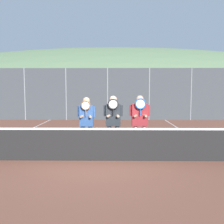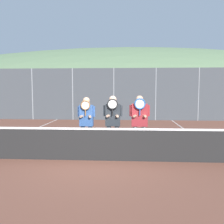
{
  "view_description": "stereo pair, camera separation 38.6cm",
  "coord_description": "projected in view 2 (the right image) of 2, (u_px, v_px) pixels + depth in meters",
  "views": [
    {
      "loc": [
        0.52,
        -6.87,
        2.01
      ],
      "look_at": [
        0.41,
        1.06,
        1.29
      ],
      "focal_mm": 40.0,
      "sensor_mm": 36.0,
      "label": 1
    },
    {
      "loc": [
        0.91,
        -6.86,
        2.01
      ],
      "look_at": [
        0.41,
        1.06,
        1.29
      ],
      "focal_mm": 40.0,
      "sensor_mm": 36.0,
      "label": 2
    }
  ],
  "objects": [
    {
      "name": "player_leftmost",
      "position": [
        86.0,
        120.0,
        7.91
      ],
      "size": [
        0.56,
        0.34,
        1.76
      ],
      "color": "#232838",
      "rests_on": "ground_plane"
    },
    {
      "name": "clubhouse_building",
      "position": [
        123.0,
        91.0,
        24.27
      ],
      "size": [
        16.51,
        5.5,
        3.58
      ],
      "color": "tan",
      "rests_on": "ground_plane"
    },
    {
      "name": "car_left_of_center",
      "position": [
        131.0,
        104.0,
        19.15
      ],
      "size": [
        4.34,
        2.04,
        1.7
      ],
      "color": "#B2B7BC",
      "rests_on": "ground_plane"
    },
    {
      "name": "hill_distant",
      "position": [
        124.0,
        97.0,
        63.29
      ],
      "size": [
        116.4,
        64.67,
        22.63
      ],
      "color": "#5B7551",
      "rests_on": "ground_plane"
    },
    {
      "name": "fence_back",
      "position": [
        114.0,
        94.0,
        16.22
      ],
      "size": [
        16.32,
        0.06,
        3.37
      ],
      "color": "gray",
      "rests_on": "ground_plane"
    },
    {
      "name": "player_center_left",
      "position": [
        113.0,
        119.0,
        7.74
      ],
      "size": [
        0.59,
        0.34,
        1.81
      ],
      "color": "#56565B",
      "rests_on": "ground_plane"
    },
    {
      "name": "car_far_left",
      "position": [
        67.0,
        103.0,
        19.41
      ],
      "size": [
        4.56,
        2.04,
        1.84
      ],
      "color": "#B2B7BC",
      "rests_on": "ground_plane"
    },
    {
      "name": "tennis_net",
      "position": [
        95.0,
        144.0,
        7.01
      ],
      "size": [
        10.14,
        0.09,
        1.04
      ],
      "color": "gray",
      "rests_on": "ground_plane"
    },
    {
      "name": "ground_plane",
      "position": [
        95.0,
        160.0,
        7.06
      ],
      "size": [
        120.0,
        120.0,
        0.0
      ],
      "primitive_type": "plane",
      "color": "brown"
    },
    {
      "name": "player_center_right",
      "position": [
        140.0,
        119.0,
        7.66
      ],
      "size": [
        0.62,
        0.34,
        1.82
      ],
      "color": "white",
      "rests_on": "ground_plane"
    },
    {
      "name": "court_line_left_sideline",
      "position": [
        14.0,
        138.0,
        10.27
      ],
      "size": [
        0.05,
        16.0,
        0.01
      ],
      "primitive_type": "cube",
      "color": "white",
      "rests_on": "ground_plane"
    },
    {
      "name": "court_line_right_sideline",
      "position": [
        200.0,
        140.0,
        9.8
      ],
      "size": [
        0.05,
        16.0,
        0.01
      ],
      "primitive_type": "cube",
      "color": "white",
      "rests_on": "ground_plane"
    },
    {
      "name": "car_center",
      "position": [
        199.0,
        104.0,
        18.6
      ],
      "size": [
        4.75,
        2.08,
        1.84
      ],
      "color": "#B2B7BC",
      "rests_on": "ground_plane"
    }
  ]
}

